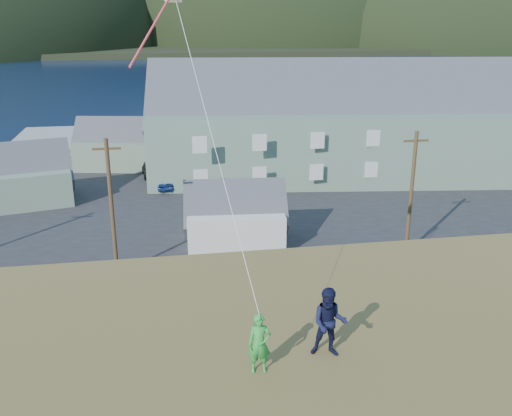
{
  "coord_description": "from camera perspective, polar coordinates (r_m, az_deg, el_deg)",
  "views": [
    {
      "loc": [
        -1.62,
        -30.96,
        15.26
      ],
      "look_at": [
        1.5,
        -12.51,
        8.8
      ],
      "focal_mm": 40.0,
      "sensor_mm": 36.0,
      "label": 1
    }
  ],
  "objects": [
    {
      "name": "far_shore",
      "position": [
        361.25,
        -9.74,
        16.53
      ],
      "size": [
        900.0,
        320.0,
        2.0
      ],
      "primitive_type": "cube",
      "color": "black",
      "rests_on": "ground"
    },
    {
      "name": "kite_flyer_navy",
      "position": [
        14.26,
        7.34,
        -11.3
      ],
      "size": [
        1.02,
        0.89,
        1.79
      ],
      "primitive_type": "imported",
      "rotation": [
        0.0,
        0.0,
        -0.27
      ],
      "color": "black",
      "rests_on": "hillside"
    },
    {
      "name": "ground",
      "position": [
        34.56,
        -5.97,
        -7.27
      ],
      "size": [
        900.0,
        900.0,
        0.0
      ],
      "primitive_type": "plane",
      "color": "#0A1638",
      "rests_on": "ground"
    },
    {
      "name": "far_hills",
      "position": [
        312.85,
        -2.88,
        16.6
      ],
      "size": [
        760.0,
        265.0,
        143.0
      ],
      "color": "black",
      "rests_on": "ground"
    },
    {
      "name": "kite_rig",
      "position": [
        16.56,
        -8.46,
        19.85
      ],
      "size": [
        1.36,
        3.03,
        9.11
      ],
      "color": "beige",
      "rests_on": "ground"
    },
    {
      "name": "shed_palegreen_far",
      "position": [
        60.09,
        -13.26,
        6.19
      ],
      "size": [
        10.18,
        7.03,
        6.26
      ],
      "rotation": [
        0.0,
        0.0,
        -0.2
      ],
      "color": "gray",
      "rests_on": "waterfront_lot"
    },
    {
      "name": "kite_flyer_green",
      "position": [
        13.63,
        0.34,
        -13.42
      ],
      "size": [
        0.57,
        0.4,
        1.49
      ],
      "primitive_type": "imported",
      "rotation": [
        0.0,
        0.0,
        -0.08
      ],
      "color": "green",
      "rests_on": "hillside"
    },
    {
      "name": "wharf",
      "position": [
        72.62,
        -12.94,
        6.8
      ],
      "size": [
        26.0,
        14.0,
        0.9
      ],
      "primitive_type": "cube",
      "color": "gray",
      "rests_on": "ground"
    },
    {
      "name": "waterfront_lot",
      "position": [
        50.34,
        -7.3,
        1.31
      ],
      "size": [
        72.0,
        36.0,
        0.12
      ],
      "primitive_type": "cube",
      "color": "#28282B",
      "rests_on": "ground"
    },
    {
      "name": "shed_white",
      "position": [
        38.69,
        -2.08,
        -0.81
      ],
      "size": [
        7.24,
        5.1,
        5.47
      ],
      "rotation": [
        0.0,
        0.0,
        -0.08
      ],
      "color": "silver",
      "rests_on": "waterfront_lot"
    },
    {
      "name": "shed_palegreen_near",
      "position": [
        50.83,
        -22.77,
        2.84
      ],
      "size": [
        9.6,
        7.13,
        6.25
      ],
      "rotation": [
        0.0,
        0.0,
        0.23
      ],
      "color": "slate",
      "rests_on": "waterfront_lot"
    },
    {
      "name": "parked_cars",
      "position": [
        56.08,
        -17.18,
        3.28
      ],
      "size": [
        25.58,
        10.53,
        1.51
      ],
      "color": "navy",
      "rests_on": "waterfront_lot"
    },
    {
      "name": "grass_strip",
      "position": [
        32.76,
        -5.73,
        -8.73
      ],
      "size": [
        110.0,
        8.0,
        0.1
      ],
      "primitive_type": "cube",
      "color": "#4C3D19",
      "rests_on": "ground"
    },
    {
      "name": "utility_poles",
      "position": [
        34.28,
        -12.9,
        0.22
      ],
      "size": [
        32.76,
        0.24,
        9.45
      ],
      "color": "#47331E",
      "rests_on": "waterfront_lot"
    },
    {
      "name": "lodge",
      "position": [
        55.5,
        9.69,
        8.32
      ],
      "size": [
        39.53,
        15.72,
        13.52
      ],
      "rotation": [
        0.0,
        0.0,
        -0.13
      ],
      "color": "slate",
      "rests_on": "waterfront_lot"
    }
  ]
}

